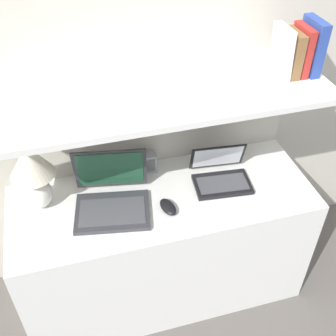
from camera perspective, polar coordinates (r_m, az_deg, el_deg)
ground_plane at (r=2.37m, az=1.27°, el=-20.75°), size 12.00×12.00×0.00m
wall_back at (r=1.94m, az=-3.44°, el=13.44°), size 6.00×0.05×2.40m
desk at (r=2.22m, az=-0.61°, el=-10.47°), size 1.42×0.54×0.71m
back_riser at (r=2.24m, az=-2.58°, el=-0.96°), size 1.42×0.04×1.19m
shelf at (r=1.70m, az=-1.40°, el=9.81°), size 1.42×0.48×0.03m
table_lamp at (r=1.87m, az=-17.93°, el=-0.32°), size 0.19×0.19×0.34m
laptop_large at (r=1.90m, az=-7.63°, el=-3.91°), size 0.37×0.34×0.26m
laptop_small at (r=2.03m, az=7.15°, el=-0.99°), size 0.29×0.25×0.17m
computer_mouse at (r=1.89m, az=0.00°, el=-5.30°), size 0.08×0.12×0.04m
router_box at (r=2.07m, az=-3.00°, el=0.71°), size 0.10×0.06×0.10m
book_blue at (r=1.90m, az=18.90°, el=15.33°), size 0.04×0.15×0.23m
book_red at (r=1.88m, az=17.60°, el=14.96°), size 0.03×0.13×0.20m
book_brown at (r=1.86m, az=16.40°, el=14.68°), size 0.04×0.14×0.19m
book_white at (r=1.83m, az=15.19°, el=14.94°), size 0.04×0.13×0.21m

